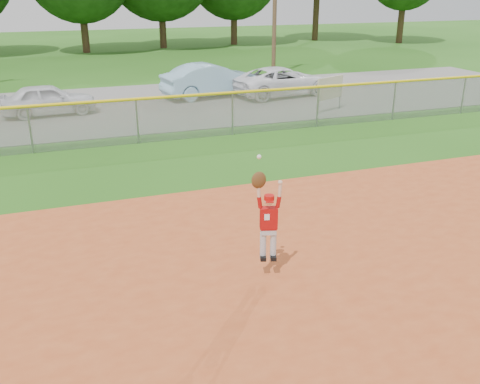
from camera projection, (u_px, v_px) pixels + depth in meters
name	position (u px, v px, depth m)	size (l,w,h in m)	color
ground	(238.00, 295.00, 9.18)	(120.00, 120.00, 0.00)	#245914
parking_strip	(115.00, 107.00, 23.22)	(44.00, 10.00, 0.03)	slate
car_white_a	(48.00, 99.00, 21.55)	(1.48, 3.68, 1.26)	silver
car_blue	(212.00, 80.00, 25.01)	(1.63, 4.67, 1.54)	#8DBCD3
car_white_b	(282.00, 81.00, 25.33)	(2.23, 4.84, 1.34)	white
sponsor_sign	(330.00, 89.00, 22.04)	(1.52, 0.72, 1.46)	gray
outfield_fence	(137.00, 118.00, 17.64)	(40.06, 0.10, 1.55)	gray
ballplayer	(267.00, 217.00, 9.37)	(0.55, 0.32, 1.96)	silver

